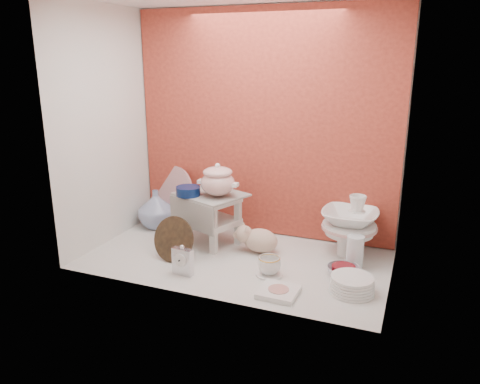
{
  "coord_description": "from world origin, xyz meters",
  "views": [
    {
      "loc": [
        0.99,
        -2.41,
        1.18
      ],
      "look_at": [
        0.02,
        0.02,
        0.42
      ],
      "focal_mm": 34.78,
      "sensor_mm": 36.0,
      "label": 1
    }
  ],
  "objects_px": {
    "soup_tureen": "(218,180)",
    "blue_white_vase": "(156,209)",
    "mantel_clock": "(183,260)",
    "porcelain_tower": "(349,225)",
    "step_stool": "(211,219)",
    "plush_pig": "(261,240)",
    "dinner_plate_stack": "(352,284)",
    "gold_rim_teacup": "(269,265)",
    "floral_platter": "(172,195)",
    "crystal_bowl": "(343,271)"
  },
  "relations": [
    {
      "from": "dinner_plate_stack",
      "to": "gold_rim_teacup",
      "type": "bearing_deg",
      "value": 176.73
    },
    {
      "from": "step_stool",
      "to": "porcelain_tower",
      "type": "distance_m",
      "value": 0.88
    },
    {
      "from": "step_stool",
      "to": "porcelain_tower",
      "type": "relative_size",
      "value": 1.02
    },
    {
      "from": "soup_tureen",
      "to": "blue_white_vase",
      "type": "relative_size",
      "value": 0.93
    },
    {
      "from": "gold_rim_teacup",
      "to": "floral_platter",
      "type": "bearing_deg",
      "value": 148.77
    },
    {
      "from": "mantel_clock",
      "to": "crystal_bowl",
      "type": "xyz_separation_m",
      "value": [
        0.85,
        0.31,
        -0.06
      ]
    },
    {
      "from": "blue_white_vase",
      "to": "floral_platter",
      "type": "bearing_deg",
      "value": 62.93
    },
    {
      "from": "floral_platter",
      "to": "crystal_bowl",
      "type": "bearing_deg",
      "value": -17.73
    },
    {
      "from": "mantel_clock",
      "to": "porcelain_tower",
      "type": "height_order",
      "value": "porcelain_tower"
    },
    {
      "from": "plush_pig",
      "to": "crystal_bowl",
      "type": "bearing_deg",
      "value": -4.69
    },
    {
      "from": "floral_platter",
      "to": "blue_white_vase",
      "type": "distance_m",
      "value": 0.16
    },
    {
      "from": "porcelain_tower",
      "to": "dinner_plate_stack",
      "type": "bearing_deg",
      "value": -78.57
    },
    {
      "from": "soup_tureen",
      "to": "gold_rim_teacup",
      "type": "relative_size",
      "value": 2.0
    },
    {
      "from": "porcelain_tower",
      "to": "plush_pig",
      "type": "bearing_deg",
      "value": -161.17
    },
    {
      "from": "mantel_clock",
      "to": "porcelain_tower",
      "type": "bearing_deg",
      "value": 43.84
    },
    {
      "from": "blue_white_vase",
      "to": "porcelain_tower",
      "type": "relative_size",
      "value": 0.7
    },
    {
      "from": "step_stool",
      "to": "blue_white_vase",
      "type": "xyz_separation_m",
      "value": [
        -0.5,
        0.13,
        -0.03
      ]
    },
    {
      "from": "floral_platter",
      "to": "crystal_bowl",
      "type": "height_order",
      "value": "floral_platter"
    },
    {
      "from": "floral_platter",
      "to": "blue_white_vase",
      "type": "height_order",
      "value": "floral_platter"
    },
    {
      "from": "mantel_clock",
      "to": "porcelain_tower",
      "type": "distance_m",
      "value": 1.04
    },
    {
      "from": "soup_tureen",
      "to": "gold_rim_teacup",
      "type": "distance_m",
      "value": 0.64
    },
    {
      "from": "step_stool",
      "to": "mantel_clock",
      "type": "bearing_deg",
      "value": -62.97
    },
    {
      "from": "floral_platter",
      "to": "porcelain_tower",
      "type": "relative_size",
      "value": 1.11
    },
    {
      "from": "dinner_plate_stack",
      "to": "porcelain_tower",
      "type": "distance_m",
      "value": 0.52
    },
    {
      "from": "soup_tureen",
      "to": "mantel_clock",
      "type": "height_order",
      "value": "soup_tureen"
    },
    {
      "from": "plush_pig",
      "to": "crystal_bowl",
      "type": "distance_m",
      "value": 0.56
    },
    {
      "from": "blue_white_vase",
      "to": "porcelain_tower",
      "type": "bearing_deg",
      "value": 0.73
    },
    {
      "from": "plush_pig",
      "to": "step_stool",
      "type": "bearing_deg",
      "value": -175.05
    },
    {
      "from": "mantel_clock",
      "to": "step_stool",
      "type": "bearing_deg",
      "value": 101.79
    },
    {
      "from": "mantel_clock",
      "to": "porcelain_tower",
      "type": "xyz_separation_m",
      "value": [
        0.82,
        0.63,
        0.11
      ]
    },
    {
      "from": "floral_platter",
      "to": "soup_tureen",
      "type": "bearing_deg",
      "value": -30.24
    },
    {
      "from": "plush_pig",
      "to": "crystal_bowl",
      "type": "relative_size",
      "value": 1.52
    },
    {
      "from": "floral_platter",
      "to": "mantel_clock",
      "type": "xyz_separation_m",
      "value": [
        0.48,
        -0.73,
        -0.12
      ]
    },
    {
      "from": "crystal_bowl",
      "to": "porcelain_tower",
      "type": "height_order",
      "value": "porcelain_tower"
    },
    {
      "from": "soup_tureen",
      "to": "blue_white_vase",
      "type": "distance_m",
      "value": 0.66
    },
    {
      "from": "soup_tureen",
      "to": "floral_platter",
      "type": "bearing_deg",
      "value": 149.76
    },
    {
      "from": "soup_tureen",
      "to": "gold_rim_teacup",
      "type": "bearing_deg",
      "value": -32.34
    },
    {
      "from": "step_stool",
      "to": "plush_pig",
      "type": "xyz_separation_m",
      "value": [
        0.35,
        -0.03,
        -0.09
      ]
    },
    {
      "from": "mantel_clock",
      "to": "crystal_bowl",
      "type": "height_order",
      "value": "mantel_clock"
    },
    {
      "from": "plush_pig",
      "to": "porcelain_tower",
      "type": "distance_m",
      "value": 0.55
    },
    {
      "from": "step_stool",
      "to": "dinner_plate_stack",
      "type": "xyz_separation_m",
      "value": [
        0.96,
        -0.34,
        -0.12
      ]
    },
    {
      "from": "step_stool",
      "to": "soup_tureen",
      "type": "xyz_separation_m",
      "value": [
        0.07,
        -0.04,
        0.28
      ]
    },
    {
      "from": "step_stool",
      "to": "floral_platter",
      "type": "relative_size",
      "value": 0.93
    },
    {
      "from": "soup_tureen",
      "to": "dinner_plate_stack",
      "type": "distance_m",
      "value": 1.03
    },
    {
      "from": "mantel_clock",
      "to": "crystal_bowl",
      "type": "distance_m",
      "value": 0.9
    },
    {
      "from": "step_stool",
      "to": "plush_pig",
      "type": "distance_m",
      "value": 0.36
    },
    {
      "from": "floral_platter",
      "to": "porcelain_tower",
      "type": "height_order",
      "value": "floral_platter"
    },
    {
      "from": "blue_white_vase",
      "to": "dinner_plate_stack",
      "type": "height_order",
      "value": "blue_white_vase"
    },
    {
      "from": "plush_pig",
      "to": "porcelain_tower",
      "type": "bearing_deg",
      "value": 28.69
    },
    {
      "from": "soup_tureen",
      "to": "plush_pig",
      "type": "height_order",
      "value": "soup_tureen"
    }
  ]
}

